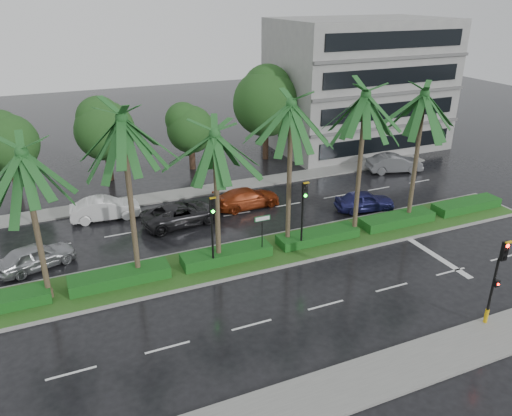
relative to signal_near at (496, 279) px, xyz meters
name	(u,v)px	position (x,y,z in m)	size (l,w,h in m)	color
ground	(281,259)	(-6.00, 9.39, -2.50)	(120.00, 120.00, 0.00)	black
near_sidewalk	(392,371)	(-6.00, -0.81, -2.44)	(40.00, 2.40, 0.12)	slate
far_sidewalk	(213,189)	(-6.00, 21.39, -2.44)	(40.00, 2.00, 0.12)	slate
median	(274,251)	(-6.00, 10.39, -2.42)	(36.00, 4.00, 0.15)	gray
hedge	(274,245)	(-6.00, 10.39, -2.05)	(35.20, 1.40, 0.60)	#144617
lane_markings	(330,252)	(-2.96, 8.96, -2.50)	(34.00, 13.06, 0.01)	silver
palm_row	(254,126)	(-7.25, 10.41, 5.25)	(26.30, 4.20, 9.61)	#413225
signal_near	(496,279)	(0.00, 0.00, 0.00)	(0.34, 0.45, 4.36)	black
signal_median_left	(212,222)	(-10.00, 9.69, 0.49)	(0.34, 0.42, 4.36)	black
signal_median_right	(304,206)	(-4.50, 9.69, 0.49)	(0.34, 0.42, 4.36)	black
street_sign	(262,226)	(-7.00, 9.87, -0.38)	(0.95, 0.09, 2.60)	black
bg_trees	(210,113)	(-4.17, 26.98, 2.18)	(32.64, 5.88, 8.49)	#352218
building	(358,85)	(11.00, 27.39, 3.50)	(16.00, 10.00, 12.00)	gray
car_silver	(36,256)	(-18.96, 14.03, -1.78)	(4.24, 1.70, 1.44)	#95979C
car_white	(105,208)	(-14.46, 19.21, -1.75)	(4.59, 1.60, 1.51)	silver
car_darkgrey	(181,214)	(-9.96, 16.35, -1.77)	(5.28, 2.43, 1.47)	black
car_red	(247,198)	(-4.86, 17.22, -1.81)	(4.80, 1.95, 1.39)	maroon
car_blue	(365,201)	(2.50, 13.39, -1.80)	(4.15, 1.67, 1.42)	navy
car_grey	(394,163)	(9.57, 19.18, -1.73)	(4.68, 1.63, 1.54)	#5C5E62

